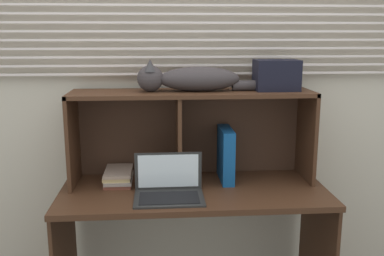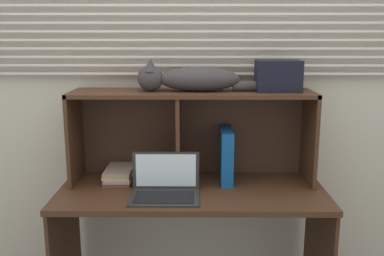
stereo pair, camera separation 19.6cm
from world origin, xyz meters
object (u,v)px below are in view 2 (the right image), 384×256
object	(u,v)px
book_stack	(119,174)
binder_upright	(226,155)
cat	(191,79)
storage_box	(278,76)
laptop	(165,188)

from	to	relation	value
book_stack	binder_upright	bearing A→B (deg)	0.05
cat	binder_upright	xyz separation A→B (m)	(0.20, 0.00, -0.42)
book_stack	storage_box	xyz separation A→B (m)	(0.87, 0.00, 0.55)
laptop	storage_box	world-z (taller)	storage_box
book_stack	storage_box	bearing A→B (deg)	0.03
cat	book_stack	distance (m)	0.67
cat	binder_upright	distance (m)	0.47
laptop	storage_box	distance (m)	0.84
cat	storage_box	bearing A→B (deg)	0.00
cat	storage_box	distance (m)	0.47
laptop	book_stack	distance (m)	0.36
storage_box	laptop	bearing A→B (deg)	-158.74
laptop	storage_box	xyz separation A→B (m)	(0.60, 0.23, 0.55)
cat	binder_upright	world-z (taller)	cat
laptop	book_stack	world-z (taller)	laptop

